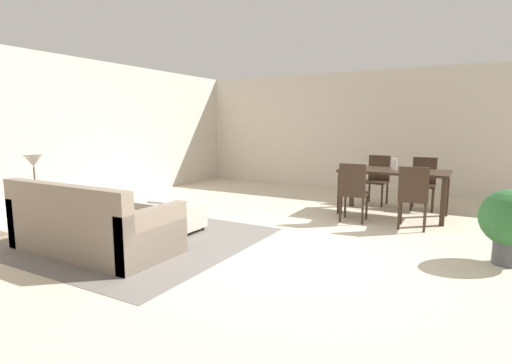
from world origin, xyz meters
TOP-DOWN VIEW (x-y plane):
  - ground_plane at (0.00, 0.00)m, footprint 10.80×10.80m
  - wall_back at (0.00, 5.00)m, footprint 9.00×0.12m
  - wall_left at (-4.50, 0.50)m, footprint 0.12×11.00m
  - area_rug at (-1.94, -0.54)m, footprint 3.00×2.80m
  - couch at (-2.01, -1.15)m, footprint 2.01×0.97m
  - ottoman_table at (-1.88, 0.01)m, footprint 1.04×0.53m
  - side_table at (-3.31, -1.02)m, footprint 0.40×0.40m
  - table_lamp at (-3.31, -1.02)m, footprint 0.26×0.26m
  - dining_table at (0.76, 2.57)m, footprint 1.69×0.85m
  - dining_chair_near_left at (0.32, 1.76)m, footprint 0.43×0.43m
  - dining_chair_near_right at (1.19, 1.75)m, footprint 0.43×0.43m
  - dining_chair_far_left at (0.33, 3.39)m, footprint 0.43×0.43m
  - dining_chair_far_right at (1.15, 3.34)m, footprint 0.42×0.42m
  - vase_centerpiece at (0.77, 2.55)m, footprint 0.08×0.08m
  - book_on_ottoman at (-1.96, -0.06)m, footprint 0.30×0.26m
  - potted_plant at (2.30, 0.75)m, footprint 0.61×0.61m

SIDE VIEW (x-z plane):
  - ground_plane at x=0.00m, z-range 0.00..0.00m
  - area_rug at x=-1.94m, z-range 0.00..0.01m
  - ottoman_table at x=-1.88m, z-range 0.03..0.44m
  - couch at x=-2.01m, z-range -0.15..0.71m
  - book_on_ottoman at x=-1.96m, z-range 0.41..0.44m
  - side_table at x=-3.31m, z-range 0.17..0.76m
  - potted_plant at x=2.30m, z-range 0.08..0.90m
  - dining_chair_near_left at x=0.32m, z-range 0.06..0.98m
  - dining_chair_near_right at x=1.19m, z-range 0.06..0.98m
  - dining_chair_far_left at x=0.33m, z-range 0.06..0.98m
  - dining_chair_far_right at x=1.15m, z-range 0.06..0.98m
  - dining_table at x=0.76m, z-range 0.29..1.05m
  - vase_centerpiece at x=0.77m, z-range 0.76..0.95m
  - table_lamp at x=-3.31m, z-range 0.74..1.26m
  - wall_back at x=0.00m, z-range 0.00..2.70m
  - wall_left at x=-4.50m, z-range 0.00..2.70m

